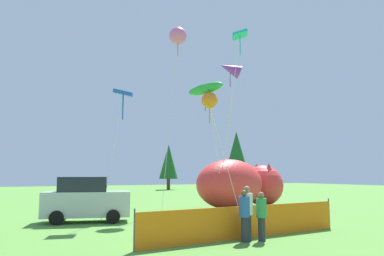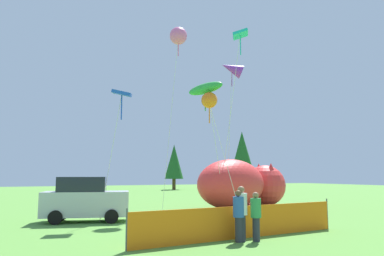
% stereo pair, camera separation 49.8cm
% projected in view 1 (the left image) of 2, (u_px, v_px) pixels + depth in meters
% --- Properties ---
extents(ground_plane, '(120.00, 120.00, 0.00)m').
position_uv_depth(ground_plane, '(209.00, 223.00, 17.02)').
color(ground_plane, '#548C38').
extents(parked_car, '(4.25, 2.69, 2.10)m').
position_uv_depth(parked_car, '(86.00, 200.00, 17.56)').
color(parked_car, '#B7BCC1').
rests_on(parked_car, ground).
extents(folding_chair, '(0.66, 0.66, 0.88)m').
position_uv_depth(folding_chair, '(248.00, 211.00, 17.35)').
color(folding_chair, maroon).
rests_on(folding_chair, ground).
extents(inflatable_cat, '(7.96, 4.92, 3.18)m').
position_uv_depth(inflatable_cat, '(240.00, 186.00, 24.70)').
color(inflatable_cat, red).
rests_on(inflatable_cat, ground).
extents(safety_fence, '(8.73, 0.86, 1.22)m').
position_uv_depth(safety_fence, '(249.00, 222.00, 13.18)').
color(safety_fence, orange).
rests_on(safety_fence, ground).
extents(spectator_in_green_shirt, '(0.40, 0.40, 1.82)m').
position_uv_depth(spectator_in_green_shirt, '(247.00, 211.00, 12.58)').
color(spectator_in_green_shirt, '#2D2D38').
rests_on(spectator_in_green_shirt, ground).
extents(spectator_in_white_shirt, '(0.35, 0.35, 1.63)m').
position_uv_depth(spectator_in_white_shirt, '(261.00, 214.00, 12.59)').
color(spectator_in_white_shirt, '#2D2D38').
rests_on(spectator_in_white_shirt, ground).
extents(spectator_in_yellow_shirt, '(0.37, 0.37, 1.69)m').
position_uv_depth(spectator_in_yellow_shirt, '(244.00, 213.00, 12.45)').
color(spectator_in_yellow_shirt, '#2D2D38').
rests_on(spectator_in_yellow_shirt, ground).
extents(kite_purple_delta, '(2.54, 2.51, 10.44)m').
position_uv_depth(kite_purple_delta, '(230.00, 69.00, 26.73)').
color(kite_purple_delta, silver).
rests_on(kite_purple_delta, ground).
extents(kite_pink_octopus, '(1.30, 1.14, 11.29)m').
position_uv_depth(kite_pink_octopus, '(178.00, 36.00, 23.16)').
color(kite_pink_octopus, silver).
rests_on(kite_pink_octopus, ground).
extents(kite_blue_box, '(1.38, 1.16, 6.36)m').
position_uv_depth(kite_blue_box, '(123.00, 95.00, 18.06)').
color(kite_blue_box, silver).
rests_on(kite_blue_box, ground).
extents(kite_green_fish, '(2.92, 2.50, 7.50)m').
position_uv_depth(kite_green_fish, '(205.00, 89.00, 21.43)').
color(kite_green_fish, silver).
rests_on(kite_green_fish, ground).
extents(kite_teal_diamond, '(1.26, 3.50, 10.83)m').
position_uv_depth(kite_teal_diamond, '(239.00, 39.00, 22.63)').
color(kite_teal_diamond, silver).
rests_on(kite_teal_diamond, ground).
extents(kite_orange_flower, '(2.55, 2.38, 6.80)m').
position_uv_depth(kite_orange_flower, '(210.00, 101.00, 20.94)').
color(kite_orange_flower, silver).
rests_on(kite_orange_flower, ground).
extents(horizon_tree_east, '(2.76, 2.76, 6.59)m').
position_uv_depth(horizon_tree_east, '(169.00, 162.00, 54.90)').
color(horizon_tree_east, brown).
rests_on(horizon_tree_east, ground).
extents(horizon_tree_west, '(3.57, 3.57, 8.51)m').
position_uv_depth(horizon_tree_west, '(237.00, 154.00, 54.96)').
color(horizon_tree_west, brown).
rests_on(horizon_tree_west, ground).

